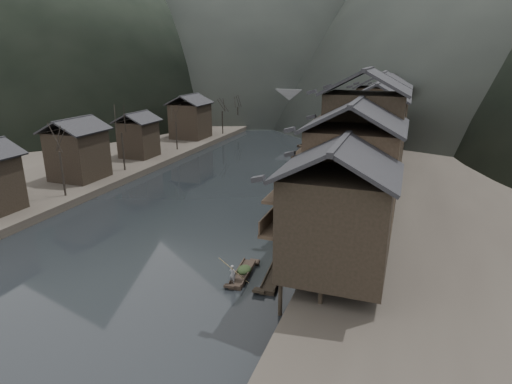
% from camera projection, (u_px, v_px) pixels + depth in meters
% --- Properties ---
extents(water, '(300.00, 300.00, 0.00)m').
position_uv_depth(water, '(176.00, 232.00, 43.51)').
color(water, black).
rests_on(water, ground).
extents(right_bank, '(40.00, 200.00, 1.80)m').
position_uv_depth(right_bank, '(497.00, 162.00, 67.81)').
color(right_bank, '#2D2823').
rests_on(right_bank, ground).
extents(left_bank, '(40.00, 200.00, 1.20)m').
position_uv_depth(left_bank, '(126.00, 137.00, 90.41)').
color(left_bank, '#2D2823').
rests_on(left_bank, ground).
extents(stilt_houses, '(9.00, 67.60, 16.25)m').
position_uv_depth(stilt_houses, '(374.00, 127.00, 52.41)').
color(stilt_houses, black).
rests_on(stilt_houses, ground).
extents(left_houses, '(8.10, 53.20, 8.73)m').
position_uv_depth(left_houses, '(123.00, 132.00, 66.38)').
color(left_houses, black).
rests_on(left_houses, left_bank).
extents(bare_trees, '(3.94, 74.51, 7.88)m').
position_uv_depth(bare_trees, '(144.00, 127.00, 65.45)').
color(bare_trees, black).
rests_on(bare_trees, left_bank).
extents(moored_sampans, '(2.67, 55.06, 0.47)m').
position_uv_depth(moored_sampans, '(328.00, 191.00, 55.54)').
color(moored_sampans, black).
rests_on(moored_sampans, water).
extents(midriver_boats, '(10.25, 33.88, 0.45)m').
position_uv_depth(midriver_boats, '(311.00, 145.00, 83.99)').
color(midriver_boats, black).
rests_on(midriver_boats, water).
extents(stone_bridge, '(40.00, 6.00, 9.00)m').
position_uv_depth(stone_bridge, '(321.00, 105.00, 106.43)').
color(stone_bridge, '#4C4C4F').
rests_on(stone_bridge, ground).
extents(hero_sampan, '(1.48, 5.10, 0.44)m').
position_uv_depth(hero_sampan, '(243.00, 273.00, 34.78)').
color(hero_sampan, black).
rests_on(hero_sampan, water).
extents(cargo_heap, '(1.11, 1.45, 0.67)m').
position_uv_depth(cargo_heap, '(244.00, 266.00, 34.80)').
color(cargo_heap, black).
rests_on(cargo_heap, hero_sampan).
extents(boatman, '(0.67, 0.54, 1.60)m').
position_uv_depth(boatman, '(232.00, 272.00, 32.94)').
color(boatman, slate).
rests_on(boatman, hero_sampan).
extents(bamboo_pole, '(1.81, 1.94, 2.89)m').
position_uv_depth(bamboo_pole, '(234.00, 245.00, 32.19)').
color(bamboo_pole, '#8C7A51').
rests_on(bamboo_pole, boatman).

